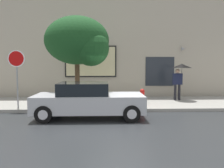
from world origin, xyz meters
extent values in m
plane|color=#282B2D|center=(0.00, 0.00, 0.00)|extent=(60.00, 60.00, 0.00)
cube|color=gray|center=(0.00, 3.00, 0.07)|extent=(20.00, 4.00, 0.15)
cube|color=#B2A893|center=(0.00, 5.50, 3.50)|extent=(20.00, 0.40, 7.00)
cube|color=black|center=(-1.33, 5.27, 2.32)|extent=(3.17, 0.06, 1.94)
cube|color=beige|center=(-1.33, 5.24, 2.32)|extent=(3.01, 0.03, 1.78)
cube|color=#262B33|center=(2.98, 5.28, 1.70)|extent=(1.80, 0.04, 1.80)
cone|color=#99999E|center=(4.38, 5.15, 3.10)|extent=(0.22, 0.24, 0.24)
cube|color=#B7BABF|center=(-1.10, 0.05, 0.59)|extent=(4.29, 1.85, 0.67)
cube|color=black|center=(-1.31, 0.05, 1.17)|extent=(1.93, 1.63, 0.47)
cylinder|color=black|center=(0.50, 0.90, 0.32)|extent=(0.64, 0.22, 0.64)
cylinder|color=silver|center=(0.50, 0.90, 0.32)|extent=(0.35, 0.24, 0.35)
cylinder|color=black|center=(0.50, -0.81, 0.32)|extent=(0.64, 0.22, 0.64)
cylinder|color=silver|center=(0.50, -0.81, 0.32)|extent=(0.35, 0.24, 0.35)
cylinder|color=black|center=(-2.69, 0.90, 0.32)|extent=(0.64, 0.22, 0.64)
cylinder|color=silver|center=(-2.69, 0.90, 0.32)|extent=(0.35, 0.24, 0.35)
cylinder|color=black|center=(-2.69, -0.81, 0.32)|extent=(0.64, 0.22, 0.64)
cylinder|color=silver|center=(-2.69, -0.81, 0.32)|extent=(0.35, 0.24, 0.35)
cylinder|color=red|center=(1.34, 1.91, 0.49)|extent=(0.22, 0.22, 0.69)
sphere|color=#AD1814|center=(1.34, 1.91, 0.84)|extent=(0.23, 0.23, 0.23)
cylinder|color=#AD1814|center=(1.34, 1.75, 0.53)|extent=(0.09, 0.12, 0.09)
cylinder|color=#AD1814|center=(1.34, 2.07, 0.53)|extent=(0.09, 0.12, 0.09)
cylinder|color=red|center=(1.34, 1.91, 0.18)|extent=(0.30, 0.30, 0.06)
cylinder|color=black|center=(3.45, 3.55, 0.59)|extent=(0.14, 0.14, 0.87)
cylinder|color=black|center=(3.67, 3.55, 0.59)|extent=(0.14, 0.14, 0.87)
cube|color=#191E38|center=(3.56, 3.55, 1.33)|extent=(0.51, 0.22, 0.62)
sphere|color=tan|center=(3.56, 3.55, 1.75)|extent=(0.24, 0.24, 0.24)
cylinder|color=#4C4C51|center=(3.79, 3.55, 1.58)|extent=(0.02, 0.02, 0.90)
cone|color=black|center=(3.79, 3.55, 2.05)|extent=(1.07, 1.07, 0.22)
cylinder|color=#4C3823|center=(-1.78, 1.99, 1.29)|extent=(0.23, 0.23, 2.27)
ellipsoid|color=#19471E|center=(-1.78, 1.99, 3.26)|extent=(3.04, 2.58, 2.28)
sphere|color=#19471E|center=(-1.10, 1.61, 2.88)|extent=(1.67, 1.67, 1.67)
cylinder|color=gray|center=(-4.43, 1.47, 1.44)|extent=(0.07, 0.07, 2.58)
cylinder|color=white|center=(-4.43, 1.43, 2.38)|extent=(0.76, 0.02, 0.76)
cylinder|color=red|center=(-4.43, 1.41, 2.38)|extent=(0.66, 0.02, 0.66)
camera|label=1|loc=(-0.50, -9.15, 2.09)|focal=37.25mm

